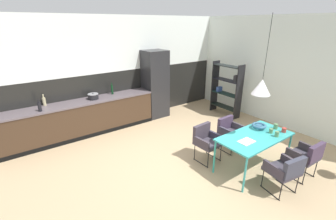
# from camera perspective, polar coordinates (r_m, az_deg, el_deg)

# --- Properties ---
(ground_plane) EXTENTS (9.06, 9.06, 0.00)m
(ground_plane) POSITION_cam_1_polar(r_m,az_deg,el_deg) (4.91, 5.60, -13.50)
(ground_plane) COLOR tan
(back_wall_splashback_dark) EXTENTS (6.97, 0.12, 1.49)m
(back_wall_splashback_dark) POSITION_cam_1_polar(r_m,az_deg,el_deg) (6.96, -11.09, 3.67)
(back_wall_splashback_dark) COLOR black
(back_wall_splashback_dark) RESTS_ON ground
(back_wall_panel_upper) EXTENTS (6.97, 0.12, 1.49)m
(back_wall_panel_upper) POSITION_cam_1_polar(r_m,az_deg,el_deg) (6.68, -12.00, 15.93)
(back_wall_panel_upper) COLOR white
(back_wall_panel_upper) RESTS_ON back_wall_splashback_dark
(side_wall_right) EXTENTS (0.12, 6.28, 2.97)m
(side_wall_right) POSITION_cam_1_polar(r_m,az_deg,el_deg) (6.96, 28.07, 7.93)
(side_wall_right) COLOR white
(side_wall_right) RESTS_ON ground
(kitchen_counter) EXTENTS (3.92, 0.63, 0.91)m
(kitchen_counter) POSITION_cam_1_polar(r_m,az_deg,el_deg) (6.31, -20.94, -2.01)
(kitchen_counter) COLOR #3E2B1D
(kitchen_counter) RESTS_ON ground
(refrigerator_column) EXTENTS (0.67, 0.60, 2.03)m
(refrigerator_column) POSITION_cam_1_polar(r_m,az_deg,el_deg) (6.99, -3.21, 6.42)
(refrigerator_column) COLOR #232326
(refrigerator_column) RESTS_ON ground
(dining_table) EXTENTS (1.51, 0.78, 0.74)m
(dining_table) POSITION_cam_1_polar(r_m,az_deg,el_deg) (4.74, 20.89, -6.60)
(dining_table) COLOR teal
(dining_table) RESTS_ON ground
(armchair_facing_counter) EXTENTS (0.50, 0.48, 0.75)m
(armchair_facing_counter) POSITION_cam_1_polar(r_m,az_deg,el_deg) (5.42, 15.08, -4.58)
(armchair_facing_counter) COLOR #3A3540
(armchair_facing_counter) RESTS_ON ground
(armchair_near_window) EXTENTS (0.55, 0.54, 0.74)m
(armchair_near_window) POSITION_cam_1_polar(r_m,az_deg,el_deg) (4.41, 27.47, -12.95)
(armchair_near_window) COLOR #3A3540
(armchair_near_window) RESTS_ON ground
(armchair_corner_seat) EXTENTS (0.51, 0.50, 0.78)m
(armchair_corner_seat) POSITION_cam_1_polar(r_m,az_deg,el_deg) (4.89, 9.42, -6.96)
(armchair_corner_seat) COLOR #3A3540
(armchair_corner_seat) RESTS_ON ground
(armchair_by_stool) EXTENTS (0.51, 0.49, 0.76)m
(armchair_by_stool) POSITION_cam_1_polar(r_m,az_deg,el_deg) (4.98, 31.48, -9.48)
(armchair_by_stool) COLOR #3A3540
(armchair_by_stool) RESTS_ON ground
(fruit_bowl) EXTENTS (0.29, 0.29, 0.09)m
(fruit_bowl) POSITION_cam_1_polar(r_m,az_deg,el_deg) (5.04, 21.80, -3.68)
(fruit_bowl) COLOR #33607F
(fruit_bowl) RESTS_ON dining_table
(open_book) EXTENTS (0.29, 0.21, 0.02)m
(open_book) POSITION_cam_1_polar(r_m,az_deg,el_deg) (4.44, 19.05, -7.45)
(open_book) COLOR white
(open_book) RESTS_ON dining_table
(mug_glass_clear) EXTENTS (0.12, 0.07, 0.11)m
(mug_glass_clear) POSITION_cam_1_polar(r_m,az_deg,el_deg) (4.83, 25.59, -5.44)
(mug_glass_clear) COLOR #5B8456
(mug_glass_clear) RESTS_ON dining_table
(mug_tall_blue) EXTENTS (0.13, 0.09, 0.09)m
(mug_tall_blue) POSITION_cam_1_polar(r_m,az_deg,el_deg) (5.09, 27.02, -4.47)
(mug_tall_blue) COLOR #B23D33
(mug_tall_blue) RESTS_ON dining_table
(mug_dark_espresso) EXTENTS (0.13, 0.08, 0.11)m
(mug_dark_espresso) POSITION_cam_1_polar(r_m,az_deg,el_deg) (5.16, 25.35, -3.72)
(mug_dark_espresso) COLOR #5B8456
(mug_dark_espresso) RESTS_ON dining_table
(mug_wide_latte) EXTENTS (0.12, 0.07, 0.09)m
(mug_wide_latte) POSITION_cam_1_polar(r_m,az_deg,el_deg) (4.94, 24.37, -4.75)
(mug_wide_latte) COLOR #5B8456
(mug_wide_latte) RESTS_ON dining_table
(cooking_pot) EXTENTS (0.27, 0.27, 0.17)m
(cooking_pot) POSITION_cam_1_polar(r_m,az_deg,el_deg) (6.24, -18.19, 3.25)
(cooking_pot) COLOR black
(cooking_pot) RESTS_ON kitchen_counter
(bottle_spice_small) EXTENTS (0.08, 0.08, 0.28)m
(bottle_spice_small) POSITION_cam_1_polar(r_m,az_deg,el_deg) (6.20, -28.56, 1.94)
(bottle_spice_small) COLOR tan
(bottle_spice_small) RESTS_ON kitchen_counter
(bottle_vinegar_dark) EXTENTS (0.08, 0.08, 0.26)m
(bottle_vinegar_dark) POSITION_cam_1_polar(r_m,az_deg,el_deg) (5.84, -29.44, 0.72)
(bottle_vinegar_dark) COLOR black
(bottle_vinegar_dark) RESTS_ON kitchen_counter
(bottle_wine_green) EXTENTS (0.06, 0.06, 0.33)m
(bottle_wine_green) POSITION_cam_1_polar(r_m,az_deg,el_deg) (6.51, -13.81, 5.02)
(bottle_wine_green) COLOR #0F3319
(bottle_wine_green) RESTS_ON kitchen_counter
(open_shelf_unit) EXTENTS (0.30, 1.00, 1.65)m
(open_shelf_unit) POSITION_cam_1_polar(r_m,az_deg,el_deg) (7.35, 14.43, 5.42)
(open_shelf_unit) COLOR black
(open_shelf_unit) RESTS_ON ground
(pendant_lamp_over_table_near) EXTENTS (0.33, 0.33, 1.36)m
(pendant_lamp_over_table_near) POSITION_cam_1_polar(r_m,az_deg,el_deg) (4.40, 22.36, 5.36)
(pendant_lamp_over_table_near) COLOR black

